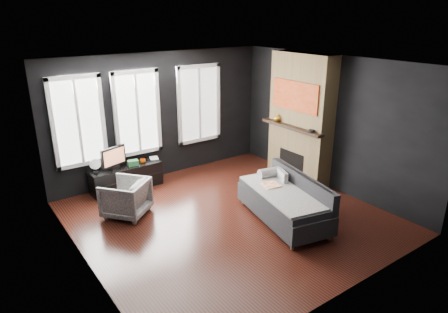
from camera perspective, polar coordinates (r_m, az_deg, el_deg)
floor at (r=7.21m, az=0.75°, el=-8.69°), size 5.00×5.00×0.00m
ceiling at (r=6.38m, az=0.86°, el=13.13°), size 5.00×5.00×0.00m
wall_back at (r=8.73m, az=-9.02°, el=5.73°), size 5.00×0.02×2.70m
wall_left at (r=5.65m, az=-20.09°, el=-3.21°), size 0.02×5.00×2.70m
wall_right at (r=8.34m, az=14.81°, el=4.64°), size 0.02×5.00×2.70m
windows at (r=8.32m, az=-12.10°, el=12.07°), size 4.00×0.16×1.76m
fireplace at (r=8.58m, az=10.89°, el=5.36°), size 0.70×1.62×2.70m
sofa at (r=7.02m, az=8.52°, el=-6.05°), size 1.32×2.05×0.82m
stripe_pillow at (r=7.35m, az=8.32°, el=-3.24°), size 0.19×0.34×0.33m
armchair at (r=7.36m, az=-13.87°, el=-5.51°), size 0.98×0.97×0.74m
media_console at (r=8.47m, az=-13.80°, el=-2.91°), size 1.47×0.50×0.50m
monitor at (r=8.20m, az=-15.52°, el=-0.02°), size 0.59×0.30×0.52m
desk_fan at (r=8.13m, az=-17.90°, el=-1.25°), size 0.26×0.26×0.30m
mug at (r=8.44m, az=-11.54°, el=-0.55°), size 0.14×0.12×0.12m
book at (r=8.63m, az=-10.59°, el=0.38°), size 0.17×0.07×0.23m
storage_box at (r=8.35m, az=-12.87°, el=-0.90°), size 0.23×0.16×0.11m
mantel_vase at (r=8.72m, az=7.60°, el=5.55°), size 0.21×0.21×0.17m
mantel_clock at (r=8.07m, az=12.41°, el=3.60°), size 0.14×0.14×0.04m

